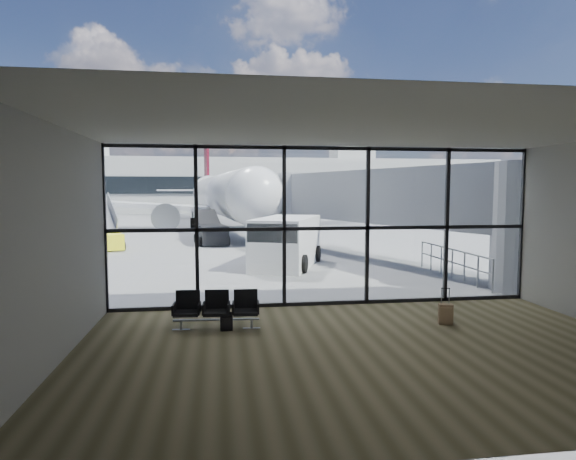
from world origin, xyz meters
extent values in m
plane|color=slate|center=(0.00, 40.00, 0.00)|extent=(220.00, 220.00, 0.00)
cube|color=brown|center=(0.00, -4.00, 0.01)|extent=(12.00, 8.00, 0.01)
cube|color=silver|center=(0.00, -4.00, 4.50)|extent=(12.00, 8.00, 0.02)
cube|color=#B2B2AE|center=(0.00, -8.00, 2.25)|extent=(12.00, 0.02, 4.50)
cube|color=#B2B2AE|center=(-6.00, -4.00, 2.25)|extent=(0.02, 8.00, 4.50)
cube|color=white|center=(0.00, 0.00, 2.25)|extent=(12.00, 0.04, 4.50)
cube|color=black|center=(0.00, 0.00, 0.06)|extent=(12.00, 0.12, 0.10)
cube|color=black|center=(0.00, 0.00, 2.20)|extent=(12.00, 0.12, 0.10)
cube|color=black|center=(0.00, 0.00, 4.44)|extent=(12.00, 0.12, 0.10)
cube|color=black|center=(-6.00, 0.00, 2.25)|extent=(0.10, 0.12, 4.50)
cube|color=black|center=(-3.60, 0.00, 2.25)|extent=(0.10, 0.12, 4.50)
cube|color=black|center=(-1.20, 0.00, 2.25)|extent=(0.10, 0.12, 4.50)
cube|color=black|center=(1.20, 0.00, 2.25)|extent=(0.10, 0.12, 4.50)
cube|color=black|center=(3.60, 0.00, 2.25)|extent=(0.10, 0.12, 4.50)
cube|color=black|center=(6.00, 0.00, 2.25)|extent=(0.10, 0.12, 4.50)
cylinder|color=#96989B|center=(7.20, 1.00, 2.10)|extent=(2.80, 2.80, 4.20)
cube|color=#96989B|center=(4.55, 8.00, 3.00)|extent=(7.45, 14.81, 2.40)
cube|color=#96989B|center=(1.90, 15.00, 3.00)|extent=(2.60, 2.20, 2.60)
cylinder|color=gray|center=(1.10, 15.00, 0.90)|extent=(0.20, 0.20, 1.80)
cylinder|color=gray|center=(2.70, 15.00, 0.90)|extent=(0.20, 0.20, 1.80)
cylinder|color=black|center=(1.90, 15.00, 0.25)|extent=(1.80, 0.56, 0.56)
cylinder|color=gray|center=(5.60, 0.80, 0.55)|extent=(0.06, 0.06, 1.10)
cylinder|color=gray|center=(5.60, 1.70, 0.55)|extent=(0.06, 0.06, 1.10)
cylinder|color=gray|center=(5.60, 2.60, 0.55)|extent=(0.06, 0.06, 1.10)
cylinder|color=gray|center=(5.60, 3.50, 0.55)|extent=(0.06, 0.06, 1.10)
cylinder|color=gray|center=(5.60, 4.40, 0.55)|extent=(0.06, 0.06, 1.10)
cylinder|color=gray|center=(5.60, 5.30, 0.55)|extent=(0.06, 0.06, 1.10)
cylinder|color=gray|center=(5.60, 6.20, 0.55)|extent=(0.06, 0.06, 1.10)
cylinder|color=gray|center=(5.60, 3.50, 1.08)|extent=(0.06, 5.40, 0.06)
cylinder|color=gray|center=(5.60, 3.50, 0.60)|extent=(0.06, 5.40, 0.06)
cube|color=#BABBB6|center=(0.00, 62.00, 4.00)|extent=(80.00, 12.00, 8.00)
cube|color=black|center=(0.00, 55.90, 4.00)|extent=(80.00, 0.20, 2.40)
cube|color=#BABBB6|center=(-25.00, 62.00, 9.50)|extent=(10.00, 8.00, 3.00)
cube|color=#BABBB6|center=(18.00, 62.00, 9.00)|extent=(6.00, 6.00, 2.00)
cylinder|color=#382619|center=(-33.00, 72.00, 1.71)|extent=(0.50, 0.50, 3.42)
sphere|color=black|center=(-33.00, 72.00, 5.89)|extent=(6.27, 6.27, 6.27)
cylinder|color=#382619|center=(-27.00, 72.00, 1.35)|extent=(0.50, 0.50, 2.70)
sphere|color=black|center=(-27.00, 72.00, 4.65)|extent=(4.95, 4.95, 4.95)
cylinder|color=#382619|center=(-21.00, 72.00, 1.53)|extent=(0.50, 0.50, 3.06)
sphere|color=black|center=(-21.00, 72.00, 5.27)|extent=(5.61, 5.61, 5.61)
cylinder|color=#382619|center=(-15.00, 72.00, 1.71)|extent=(0.50, 0.50, 3.42)
sphere|color=black|center=(-15.00, 72.00, 5.89)|extent=(6.27, 6.27, 6.27)
cube|color=gray|center=(-3.08, -2.00, 0.23)|extent=(2.02, 0.21, 0.04)
cube|color=black|center=(-3.77, -1.95, 0.40)|extent=(0.60, 0.57, 0.07)
cube|color=black|center=(-3.75, -1.69, 0.64)|extent=(0.57, 0.10, 0.51)
cube|color=black|center=(-3.08, -2.00, 0.40)|extent=(0.60, 0.57, 0.07)
cube|color=black|center=(-3.06, -1.74, 0.64)|extent=(0.57, 0.10, 0.51)
cube|color=black|center=(-2.39, -2.04, 0.40)|extent=(0.60, 0.57, 0.07)
cube|color=black|center=(-2.37, -1.79, 0.64)|extent=(0.57, 0.10, 0.51)
cylinder|color=gray|center=(-3.90, -1.94, 0.11)|extent=(0.06, 0.06, 0.23)
cylinder|color=gray|center=(-2.25, -2.05, 0.11)|extent=(0.06, 0.06, 0.23)
cube|color=black|center=(-2.85, -2.13, 0.19)|extent=(0.29, 0.19, 0.39)
cube|color=black|center=(-2.84, -2.24, 0.19)|extent=(0.23, 0.06, 0.26)
cylinder|color=black|center=(-2.85, -2.04, 0.39)|extent=(0.27, 0.08, 0.07)
cube|color=#836749|center=(2.45, -2.39, 0.26)|extent=(0.37, 0.28, 0.49)
cube|color=#836749|center=(2.42, -2.50, 0.26)|extent=(0.27, 0.11, 0.36)
cylinder|color=gray|center=(2.39, -2.28, 0.68)|extent=(0.02, 0.02, 0.41)
cylinder|color=gray|center=(2.56, -2.33, 0.68)|extent=(0.02, 0.02, 0.41)
cube|color=black|center=(2.47, -2.30, 0.88)|extent=(0.22, 0.09, 0.02)
cylinder|color=black|center=(2.39, -2.28, 0.03)|extent=(0.04, 0.06, 0.05)
cylinder|color=black|center=(2.56, -2.33, 0.03)|extent=(0.04, 0.06, 0.05)
cylinder|color=silver|center=(-2.54, 29.18, 2.90)|extent=(6.85, 29.26, 3.58)
sphere|color=silver|center=(-0.90, 14.76, 2.90)|extent=(3.58, 3.58, 3.58)
cone|color=silver|center=(-4.46, 46.01, 3.19)|extent=(4.22, 6.18, 3.58)
cube|color=black|center=(-0.96, 15.33, 3.39)|extent=(2.25, 1.40, 0.48)
cube|color=silver|center=(-10.83, 29.21, 2.08)|extent=(14.88, 6.12, 1.15)
cylinder|color=black|center=(-7.43, 27.65, 1.11)|extent=(2.39, 3.50, 2.03)
cube|color=silver|center=(-7.48, 45.18, 3.29)|extent=(5.47, 2.24, 0.17)
cube|color=silver|center=(5.52, 31.08, 2.08)|extent=(14.58, 9.02, 1.15)
cylinder|color=black|center=(2.57, 28.79, 1.11)|extent=(2.39, 3.50, 2.03)
cube|color=silver|center=(-1.33, 45.88, 3.29)|extent=(5.60, 3.34, 0.17)
cube|color=maroon|center=(-4.46, 46.01, 6.39)|extent=(0.71, 3.69, 5.81)
cylinder|color=gray|center=(-1.12, 16.68, 0.68)|extent=(0.19, 0.19, 1.36)
cylinder|color=black|center=(-1.12, 16.68, 0.34)|extent=(0.32, 0.70, 0.68)
cylinder|color=black|center=(-5.29, 29.36, 0.44)|extent=(0.54, 0.97, 0.93)
cylinder|color=black|center=(0.09, 29.97, 0.44)|extent=(0.54, 0.97, 0.93)
cube|color=silver|center=(-0.12, 7.22, 1.05)|extent=(3.73, 5.28, 2.11)
cube|color=black|center=(-0.78, 5.55, 1.63)|extent=(2.33, 1.91, 0.74)
cylinder|color=black|center=(-1.68, 6.13, 0.37)|extent=(0.51, 0.78, 0.74)
cylinder|color=black|center=(0.28, 5.36, 0.37)|extent=(0.51, 0.78, 0.74)
cylinder|color=black|center=(-0.53, 9.08, 0.37)|extent=(0.51, 0.78, 0.74)
cylinder|color=black|center=(1.43, 8.31, 0.37)|extent=(0.51, 0.78, 0.74)
cube|color=black|center=(-3.49, 16.31, 0.61)|extent=(2.12, 3.57, 1.12)
cube|color=black|center=(-3.73, 17.63, 1.45)|extent=(1.81, 2.98, 1.15)
cylinder|color=black|center=(-4.07, 15.08, 0.28)|extent=(0.32, 0.59, 0.56)
cylinder|color=black|center=(-2.53, 15.35, 0.28)|extent=(0.32, 0.59, 0.56)
cylinder|color=black|center=(-4.46, 17.28, 0.28)|extent=(0.32, 0.59, 0.56)
cylinder|color=black|center=(-2.92, 17.55, 0.28)|extent=(0.32, 0.59, 0.56)
cube|color=yellow|center=(-9.44, 14.51, 0.48)|extent=(2.78, 3.41, 0.85)
cube|color=gray|center=(-9.80, 15.28, 1.70)|extent=(2.35, 2.81, 1.57)
cylinder|color=black|center=(-9.78, 13.19, 0.23)|extent=(0.39, 0.51, 0.47)
cylinder|color=black|center=(-8.23, 13.89, 0.23)|extent=(0.39, 0.51, 0.47)
cylinder|color=black|center=(-10.66, 15.12, 0.23)|extent=(0.39, 0.51, 0.47)
cylinder|color=black|center=(-9.11, 15.82, 0.23)|extent=(0.39, 0.51, 0.47)
cube|color=#FF500D|center=(-0.43, 13.11, 0.01)|extent=(0.38, 0.38, 0.03)
cone|color=#FF500D|center=(-0.43, 13.11, 0.27)|extent=(0.36, 0.36, 0.54)
cube|color=#F84C0D|center=(1.97, 17.00, 0.02)|extent=(0.44, 0.44, 0.03)
cone|color=#F84C0D|center=(1.97, 17.00, 0.32)|extent=(0.42, 0.42, 0.63)
camera|label=1|loc=(-2.97, -13.23, 3.27)|focal=30.00mm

